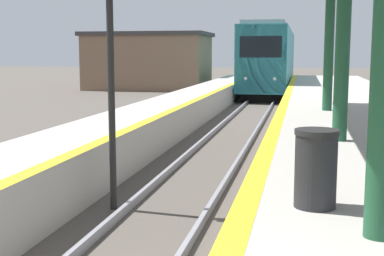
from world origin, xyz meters
name	(u,v)px	position (x,y,z in m)	size (l,w,h in m)	color
train	(271,59)	(0.00, 35.94, 2.33)	(2.83, 19.91, 4.58)	black
signal_near	(110,26)	(-1.01, 5.84, 3.23)	(0.36, 0.31, 4.64)	black
trash_bin	(316,168)	(2.43, 3.10, 1.49)	(0.50, 0.50, 0.90)	#262628
station_building	(149,61)	(-9.43, 36.95, 2.18)	(9.40, 5.91, 4.33)	brown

